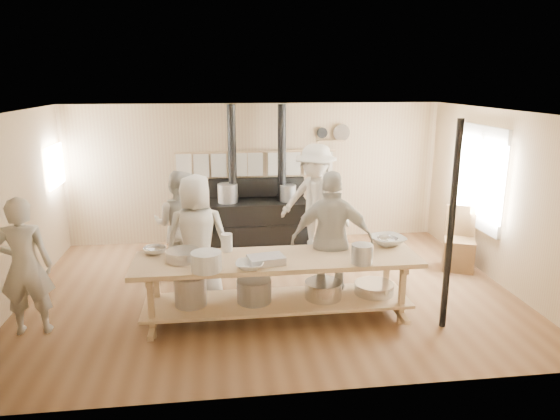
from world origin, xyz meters
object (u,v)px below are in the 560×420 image
(prep_table, at_px, (277,282))
(cook_by_window, at_px, (316,201))
(chair, at_px, (458,251))
(roasting_pan, at_px, (266,260))
(cook_left, at_px, (180,225))
(stove, at_px, (258,218))
(cook_right, at_px, (332,240))
(cook_far_left, at_px, (25,266))
(cook_center, at_px, (197,238))

(prep_table, relative_size, cook_by_window, 1.82)
(chair, xyz_separation_m, roasting_pan, (-3.32, -1.60, 0.60))
(cook_by_window, relative_size, chair, 1.93)
(cook_left, height_order, roasting_pan, cook_left)
(prep_table, xyz_separation_m, cook_by_window, (0.95, 2.34, 0.47))
(chair, bearing_deg, stove, 176.67)
(prep_table, bearing_deg, stove, 89.96)
(prep_table, bearing_deg, roasting_pan, -128.65)
(cook_by_window, bearing_deg, stove, 179.30)
(cook_left, xyz_separation_m, chair, (4.48, -0.21, -0.55))
(chair, distance_m, roasting_pan, 3.73)
(chair, bearing_deg, cook_by_window, -179.21)
(cook_right, xyz_separation_m, cook_by_window, (0.17, 2.01, 0.05))
(stove, bearing_deg, cook_by_window, -35.46)
(prep_table, relative_size, roasting_pan, 8.37)
(stove, distance_m, cook_by_window, 1.26)
(cook_right, distance_m, chair, 2.69)
(stove, xyz_separation_m, roasting_pan, (-0.16, -3.21, 0.38))
(cook_left, distance_m, cook_by_window, 2.39)
(cook_by_window, bearing_deg, cook_far_left, -115.35)
(stove, relative_size, chair, 2.54)
(cook_left, distance_m, cook_right, 2.46)
(stove, relative_size, cook_far_left, 1.51)
(cook_far_left, distance_m, cook_right, 3.83)
(cook_left, xyz_separation_m, cook_center, (0.30, -0.83, 0.04))
(cook_left, height_order, chair, cook_left)
(stove, xyz_separation_m, cook_center, (-1.02, -2.23, 0.38))
(prep_table, bearing_deg, cook_left, 129.17)
(roasting_pan, bearing_deg, chair, 25.70)
(prep_table, height_order, cook_right, cook_right)
(roasting_pan, bearing_deg, cook_left, 122.76)
(cook_left, distance_m, chair, 4.52)
(cook_far_left, distance_m, cook_left, 2.33)
(cook_far_left, distance_m, chair, 6.37)
(prep_table, relative_size, cook_right, 1.91)
(cook_center, xyz_separation_m, chair, (4.19, 0.62, -0.60))
(cook_center, relative_size, chair, 1.76)
(roasting_pan, bearing_deg, cook_right, 28.96)
(chair, bearing_deg, cook_right, -131.99)
(cook_left, xyz_separation_m, roasting_pan, (1.16, -1.81, 0.05))
(stove, relative_size, cook_right, 1.38)
(stove, relative_size, cook_center, 1.45)
(prep_table, bearing_deg, cook_center, 142.41)
(cook_left, relative_size, cook_right, 0.91)
(stove, bearing_deg, roasting_pan, -92.77)
(stove, distance_m, cook_far_left, 4.26)
(cook_left, relative_size, cook_by_window, 0.86)
(prep_table, bearing_deg, chair, 23.95)
(cook_left, bearing_deg, roasting_pan, 137.62)
(cook_center, bearing_deg, cook_left, -69.36)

